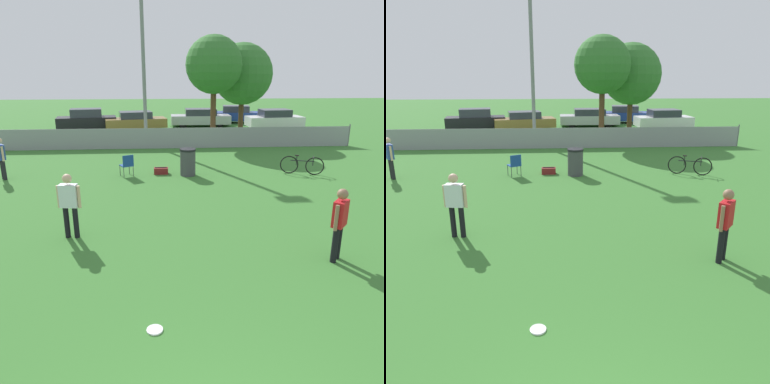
# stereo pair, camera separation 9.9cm
# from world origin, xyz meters

# --- Properties ---
(fence_backline) EXTENTS (19.63, 0.07, 1.21)m
(fence_backline) POSITION_xyz_m (0.00, 18.00, 0.55)
(fence_backline) COLOR gray
(fence_backline) RESTS_ON ground_plane
(light_pole) EXTENTS (0.90, 0.36, 9.50)m
(light_pole) POSITION_xyz_m (-1.57, 19.49, 5.53)
(light_pole) COLOR gray
(light_pole) RESTS_ON ground_plane
(tree_near_pole) EXTENTS (3.18, 3.18, 5.95)m
(tree_near_pole) POSITION_xyz_m (2.31, 19.61, 4.33)
(tree_near_pole) COLOR #4C331E
(tree_near_pole) RESTS_ON ground_plane
(tree_far_right) EXTENTS (3.69, 3.69, 5.71)m
(tree_far_right) POSITION_xyz_m (4.34, 21.57, 3.85)
(tree_far_right) COLOR #4C331E
(tree_far_right) RESTS_ON ground_plane
(player_thrower_red) EXTENTS (0.44, 0.46, 1.62)m
(player_thrower_red) POSITION_xyz_m (3.12, 4.90, 0.94)
(player_thrower_red) COLOR black
(player_thrower_red) RESTS_ON ground_plane
(player_receiver_white) EXTENTS (0.57, 0.27, 1.62)m
(player_receiver_white) POSITION_xyz_m (-2.85, 6.54, 0.94)
(player_receiver_white) COLOR black
(player_receiver_white) RESTS_ON ground_plane
(spectator_in_blue) EXTENTS (0.41, 0.46, 1.60)m
(spectator_in_blue) POSITION_xyz_m (-6.69, 12.18, 0.92)
(spectator_in_blue) COLOR black
(spectator_in_blue) RESTS_ON ground_plane
(frisbee_disc) EXTENTS (0.26, 0.26, 0.03)m
(frisbee_disc) POSITION_xyz_m (-0.74, 2.82, 0.01)
(frisbee_disc) COLOR white
(frisbee_disc) RESTS_ON ground_plane
(folding_chair_sideline) EXTENTS (0.60, 0.60, 0.87)m
(folding_chair_sideline) POSITION_xyz_m (-2.01, 12.27, 0.50)
(folding_chair_sideline) COLOR #333338
(folding_chair_sideline) RESTS_ON ground_plane
(bicycle_sideline) EXTENTS (1.63, 0.65, 0.78)m
(bicycle_sideline) POSITION_xyz_m (4.96, 12.10, 0.37)
(bicycle_sideline) COLOR black
(bicycle_sideline) RESTS_ON ground_plane
(trash_bin) EXTENTS (0.64, 0.64, 1.07)m
(trash_bin) POSITION_xyz_m (0.38, 12.28, 0.54)
(trash_bin) COLOR #3F3F44
(trash_bin) RESTS_ON ground_plane
(gear_bag_sideline) EXTENTS (0.56, 0.31, 0.28)m
(gear_bag_sideline) POSITION_xyz_m (-0.69, 12.55, 0.13)
(gear_bag_sideline) COLOR maroon
(gear_bag_sideline) RESTS_ON ground_plane
(parked_car_dark) EXTENTS (4.32, 2.33, 1.52)m
(parked_car_dark) POSITION_xyz_m (-6.04, 25.33, 0.72)
(parked_car_dark) COLOR black
(parked_car_dark) RESTS_ON ground_plane
(parked_car_tan) EXTENTS (4.52, 2.53, 1.33)m
(parked_car_tan) POSITION_xyz_m (-2.54, 25.02, 0.66)
(parked_car_tan) COLOR black
(parked_car_tan) RESTS_ON ground_plane
(parked_car_silver) EXTENTS (4.52, 1.74, 1.33)m
(parked_car_silver) POSITION_xyz_m (2.29, 26.89, 0.65)
(parked_car_silver) COLOR black
(parked_car_silver) RESTS_ON ground_plane
(parked_car_blue) EXTENTS (4.27, 2.20, 1.38)m
(parked_car_blue) POSITION_xyz_m (5.39, 28.84, 0.67)
(parked_car_blue) COLOR black
(parked_car_blue) RESTS_ON ground_plane
(parked_car_white) EXTENTS (4.18, 2.11, 1.40)m
(parked_car_white) POSITION_xyz_m (7.59, 25.14, 0.69)
(parked_car_white) COLOR black
(parked_car_white) RESTS_ON ground_plane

